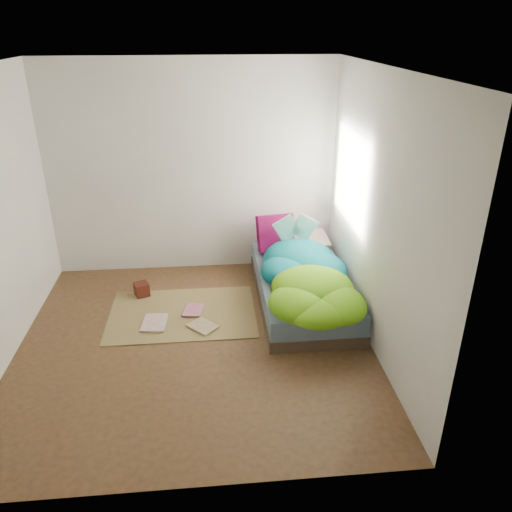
{
  "coord_description": "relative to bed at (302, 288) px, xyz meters",
  "views": [
    {
      "loc": [
        0.21,
        -4.23,
        2.93
      ],
      "look_at": [
        0.69,
        0.75,
        0.58
      ],
      "focal_mm": 35.0,
      "sensor_mm": 36.0,
      "label": 1
    }
  ],
  "objects": [
    {
      "name": "rug",
      "position": [
        -1.37,
        -0.17,
        -0.16
      ],
      "size": [
        1.6,
        1.1,
        0.01
      ],
      "primitive_type": "cube",
      "color": "brown",
      "rests_on": "ground"
    },
    {
      "name": "duvet",
      "position": [
        0.0,
        -0.22,
        0.34
      ],
      "size": [
        0.96,
        1.84,
        0.34
      ],
      "primitive_type": null,
      "color": "#075273",
      "rests_on": "bed"
    },
    {
      "name": "open_book",
      "position": [
        -0.02,
        0.47,
        0.64
      ],
      "size": [
        0.44,
        0.11,
        0.26
      ],
      "primitive_type": null,
      "rotation": [
        0.0,
        0.0,
        0.03
      ],
      "color": "#2C802A",
      "rests_on": "duvet"
    },
    {
      "name": "bed",
      "position": [
        0.0,
        0.0,
        0.0
      ],
      "size": [
        1.0,
        2.0,
        0.34
      ],
      "color": "#382B1E",
      "rests_on": "ground"
    },
    {
      "name": "pillow_floral",
      "position": [
        0.12,
        0.72,
        0.24
      ],
      "size": [
        0.67,
        0.44,
        0.15
      ],
      "primitive_type": "cube",
      "rotation": [
        0.0,
        0.0,
        0.07
      ],
      "color": "beige",
      "rests_on": "bed"
    },
    {
      "name": "floor_book_c",
      "position": [
        -1.22,
        -0.55,
        -0.15
      ],
      "size": [
        0.36,
        0.36,
        0.02
      ],
      "primitive_type": "imported",
      "rotation": [
        0.0,
        0.0,
        0.76
      ],
      "color": "tan",
      "rests_on": "rug"
    },
    {
      "name": "wooden_box",
      "position": [
        -1.86,
        0.28,
        -0.08
      ],
      "size": [
        0.2,
        0.2,
        0.16
      ],
      "primitive_type": "cube",
      "rotation": [
        0.0,
        0.0,
        0.39
      ],
      "color": "#3E160E",
      "rests_on": "rug"
    },
    {
      "name": "floor_book_b",
      "position": [
        -1.35,
        -0.12,
        -0.14
      ],
      "size": [
        0.26,
        0.31,
        0.03
      ],
      "primitive_type": "imported",
      "rotation": [
        0.0,
        0.0,
        -0.19
      ],
      "color": "#D17893",
      "rests_on": "rug"
    },
    {
      "name": "pillow_magenta",
      "position": [
        -0.22,
        0.71,
        0.4
      ],
      "size": [
        0.46,
        0.21,
        0.45
      ],
      "primitive_type": "cube",
      "rotation": [
        0.0,
        0.0,
        0.16
      ],
      "color": "#540534",
      "rests_on": "bed"
    },
    {
      "name": "floor_book_a",
      "position": [
        -1.78,
        -0.35,
        -0.14
      ],
      "size": [
        0.28,
        0.37,
        0.03
      ],
      "primitive_type": "imported",
      "rotation": [
        0.0,
        0.0,
        -0.09
      ],
      "color": "beige",
      "rests_on": "rug"
    },
    {
      "name": "room_walls",
      "position": [
        -1.21,
        -0.71,
        1.46
      ],
      "size": [
        3.54,
        3.54,
        2.62
      ],
      "color": "silver",
      "rests_on": "ground"
    },
    {
      "name": "ground",
      "position": [
        -1.22,
        -0.72,
        -0.17
      ],
      "size": [
        3.5,
        3.5,
        0.0
      ],
      "primitive_type": "cube",
      "color": "#412E19",
      "rests_on": "ground"
    }
  ]
}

